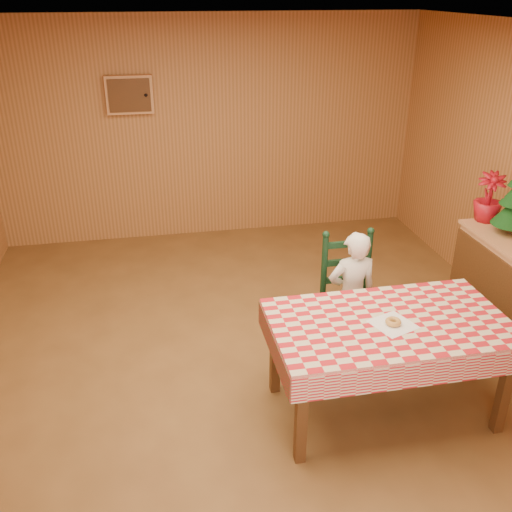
# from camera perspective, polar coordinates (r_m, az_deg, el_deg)

# --- Properties ---
(ground) EXTENTS (6.00, 6.00, 0.00)m
(ground) POSITION_cam_1_polar(r_m,az_deg,el_deg) (4.76, 0.48, -11.42)
(ground) COLOR brown
(ground) RESTS_ON ground
(cabin_walls) EXTENTS (5.10, 6.05, 2.65)m
(cabin_walls) POSITION_cam_1_polar(r_m,az_deg,el_deg) (4.45, -0.88, 12.07)
(cabin_walls) COLOR #AA703D
(cabin_walls) RESTS_ON ground
(dining_table) EXTENTS (1.66, 0.96, 0.77)m
(dining_table) POSITION_cam_1_polar(r_m,az_deg,el_deg) (4.09, 13.14, -7.29)
(dining_table) COLOR #522F15
(dining_table) RESTS_ON ground
(ladder_chair) EXTENTS (0.44, 0.40, 1.08)m
(ladder_chair) POSITION_cam_1_polar(r_m,az_deg,el_deg) (4.80, 9.25, -4.22)
(ladder_chair) COLOR black
(ladder_chair) RESTS_ON ground
(seated_child) EXTENTS (0.41, 0.27, 1.12)m
(seated_child) POSITION_cam_1_polar(r_m,az_deg,el_deg) (4.73, 9.53, -3.93)
(seated_child) COLOR white
(seated_child) RESTS_ON ground
(napkin) EXTENTS (0.33, 0.33, 0.00)m
(napkin) POSITION_cam_1_polar(r_m,az_deg,el_deg) (4.01, 13.54, -6.65)
(napkin) COLOR white
(napkin) RESTS_ON dining_table
(donut) EXTENTS (0.11, 0.11, 0.04)m
(donut) POSITION_cam_1_polar(r_m,az_deg,el_deg) (4.00, 13.57, -6.41)
(donut) COLOR #C59046
(donut) RESTS_ON napkin
(flower_arrangement) EXTENTS (0.33, 0.33, 0.45)m
(flower_arrangement) POSITION_cam_1_polar(r_m,az_deg,el_deg) (5.49, 22.28, 5.48)
(flower_arrangement) COLOR #A40F1C
(flower_arrangement) RESTS_ON shelf_unit
(storage_bin) EXTENTS (0.45, 0.45, 0.40)m
(storage_bin) POSITION_cam_1_polar(r_m,az_deg,el_deg) (5.51, 21.35, -5.34)
(storage_bin) COLOR black
(storage_bin) RESTS_ON ground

